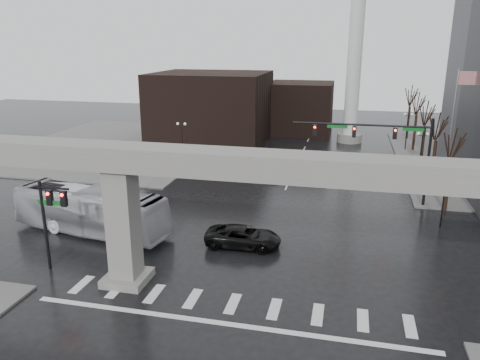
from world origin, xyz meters
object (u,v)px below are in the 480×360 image
at_px(pickup_truck, 243,237).
at_px(city_bus, 91,211).
at_px(signal_mast_arm, 385,141).
at_px(far_car, 271,167).

bearing_deg(pickup_truck, city_bus, 88.26).
distance_m(signal_mast_arm, pickup_truck, 16.59).
xyz_separation_m(pickup_truck, far_car, (-1.27, 19.43, 0.05)).
bearing_deg(signal_mast_arm, pickup_truck, -129.93).
distance_m(pickup_truck, far_car, 19.47).
xyz_separation_m(signal_mast_arm, far_car, (-11.41, 7.31, -5.02)).
relative_size(pickup_truck, city_bus, 0.42).
bearing_deg(signal_mast_arm, city_bus, -151.11).
height_order(signal_mast_arm, pickup_truck, signal_mast_arm).
relative_size(city_bus, far_car, 2.72).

